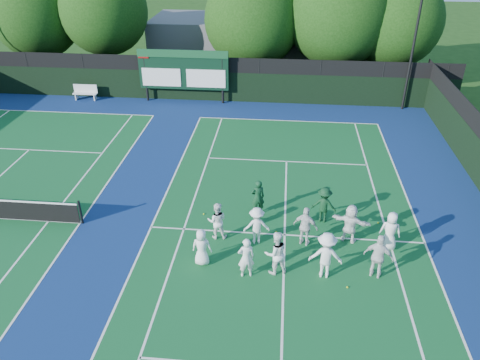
{
  "coord_description": "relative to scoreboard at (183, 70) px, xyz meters",
  "views": [
    {
      "loc": [
        -0.3,
        -14.28,
        11.28
      ],
      "look_at": [
        -2.0,
        3.0,
        1.3
      ],
      "focal_mm": 35.0,
      "sensor_mm": 36.0,
      "label": 1
    }
  ],
  "objects": [
    {
      "name": "tree_c",
      "position": [
        4.45,
        3.99,
        2.41
      ],
      "size": [
        6.79,
        6.79,
        8.17
      ],
      "color": "black",
      "rests_on": "ground"
    },
    {
      "name": "player_front_3",
      "position": [
        8.44,
        -16.85,
        -1.29
      ],
      "size": [
        1.21,
        0.74,
        1.81
      ],
      "primitive_type": "imported",
      "rotation": [
        0.0,
        0.0,
        3.08
      ],
      "color": "white",
      "rests_on": "ground"
    },
    {
      "name": "back_fence",
      "position": [
        1.01,
        0.41,
        -0.83
      ],
      "size": [
        34.0,
        0.08,
        3.0
      ],
      "color": "black",
      "rests_on": "ground"
    },
    {
      "name": "tennis_ball_1",
      "position": [
        8.98,
        -14.73,
        -2.16
      ],
      "size": [
        0.07,
        0.07,
        0.07
      ],
      "primitive_type": "sphere",
      "color": "#C1CE18",
      "rests_on": "ground"
    },
    {
      "name": "player_back_0",
      "position": [
        4.34,
        -14.97,
        -1.4
      ],
      "size": [
        0.81,
        0.66,
        1.57
      ],
      "primitive_type": "imported",
      "rotation": [
        0.0,
        0.0,
        3.23
      ],
      "color": "white",
      "rests_on": "ground"
    },
    {
      "name": "tree_d",
      "position": [
        10.37,
        3.99,
        2.95
      ],
      "size": [
        7.35,
        7.35,
        9.01
      ],
      "color": "black",
      "rests_on": "ground"
    },
    {
      "name": "player_front_4",
      "position": [
        10.26,
        -16.71,
        -1.31
      ],
      "size": [
        1.11,
        0.77,
        1.76
      ],
      "primitive_type": "imported",
      "rotation": [
        0.0,
        0.0,
        2.78
      ],
      "color": "silver",
      "rests_on": "ground"
    },
    {
      "name": "player_back_1",
      "position": [
        5.91,
        -15.14,
        -1.41
      ],
      "size": [
        1.09,
        0.74,
        1.57
      ],
      "primitive_type": "imported",
      "rotation": [
        0.0,
        0.0,
        3.3
      ],
      "color": "white",
      "rests_on": "ground"
    },
    {
      "name": "court_apron",
      "position": [
        1.01,
        -14.59,
        -2.19
      ],
      "size": [
        34.0,
        32.0,
        0.01
      ],
      "primitive_type": "cube",
      "color": "navy",
      "rests_on": "ground"
    },
    {
      "name": "tennis_ball_0",
      "position": [
        5.52,
        -15.52,
        -2.16
      ],
      "size": [
        0.07,
        0.07,
        0.07
      ],
      "primitive_type": "sphere",
      "color": "#C1CE18",
      "rests_on": "ground"
    },
    {
      "name": "player_front_1",
      "position": [
        5.67,
        -17.13,
        -1.38
      ],
      "size": [
        0.66,
        0.51,
        1.62
      ],
      "primitive_type": "imported",
      "rotation": [
        0.0,
        0.0,
        3.37
      ],
      "color": "white",
      "rests_on": "ground"
    },
    {
      "name": "tree_a",
      "position": [
        -11.39,
        3.99,
        2.45
      ],
      "size": [
        6.29,
        6.29,
        7.95
      ],
      "color": "black",
      "rests_on": "ground"
    },
    {
      "name": "tennis_ball_4",
      "position": [
        6.67,
        -14.45,
        -2.16
      ],
      "size": [
        0.07,
        0.07,
        0.07
      ],
      "primitive_type": "sphere",
      "color": "#C1CE18",
      "rests_on": "ground"
    },
    {
      "name": "coach_right",
      "position": [
        8.57,
        -13.42,
        -1.4
      ],
      "size": [
        1.12,
        0.76,
        1.59
      ],
      "primitive_type": "imported",
      "rotation": [
        0.0,
        0.0,
        2.96
      ],
      "color": "#0E341A",
      "rests_on": "ground"
    },
    {
      "name": "player_back_4",
      "position": [
        10.97,
        -15.0,
        -1.39
      ],
      "size": [
        0.87,
        0.66,
        1.59
      ],
      "primitive_type": "imported",
      "rotation": [
        0.0,
        0.0,
        2.93
      ],
      "color": "white",
      "rests_on": "ground"
    },
    {
      "name": "player_front_0",
      "position": [
        4.01,
        -16.61,
        -1.45
      ],
      "size": [
        0.73,
        0.49,
        1.48
      ],
      "primitive_type": "imported",
      "rotation": [
        0.0,
        0.0,
        3.11
      ],
      "color": "white",
      "rests_on": "ground"
    },
    {
      "name": "tennis_ball_5",
      "position": [
        10.88,
        -13.4,
        -2.16
      ],
      "size": [
        0.07,
        0.07,
        0.07
      ],
      "primitive_type": "sphere",
      "color": "#C1CE18",
      "rests_on": "ground"
    },
    {
      "name": "tree_e",
      "position": [
        14.23,
        3.99,
        2.47
      ],
      "size": [
        6.23,
        6.23,
        7.94
      ],
      "color": "black",
      "rests_on": "ground"
    },
    {
      "name": "tree_b",
      "position": [
        -6.23,
        3.99,
        2.79
      ],
      "size": [
        6.22,
        6.22,
        8.26
      ],
      "color": "black",
      "rests_on": "ground"
    },
    {
      "name": "coach_left",
      "position": [
        5.82,
        -13.12,
        -1.38
      ],
      "size": [
        0.68,
        0.56,
        1.61
      ],
      "primitive_type": "imported",
      "rotation": [
        0.0,
        0.0,
        3.47
      ],
      "color": "#0F3A1F",
      "rests_on": "ground"
    },
    {
      "name": "player_back_2",
      "position": [
        7.78,
        -15.09,
        -1.36
      ],
      "size": [
        1.06,
        0.73,
        1.67
      ],
      "primitive_type": "imported",
      "rotation": [
        0.0,
        0.0,
        2.78
      ],
      "color": "silver",
      "rests_on": "ground"
    },
    {
      "name": "player_front_2",
      "position": [
        6.7,
        -16.83,
        -1.33
      ],
      "size": [
        1.01,
        0.9,
        1.72
      ],
      "primitive_type": "imported",
      "rotation": [
        0.0,
        0.0,
        3.5
      ],
      "color": "white",
      "rests_on": "ground"
    },
    {
      "name": "tennis_ball_3",
      "position": [
        3.53,
        -13.45,
        -2.16
      ],
      "size": [
        0.07,
        0.07,
        0.07
      ],
      "primitive_type": "sphere",
      "color": "#C1CE18",
      "rests_on": "ground"
    },
    {
      "name": "clubhouse",
      "position": [
        5.01,
        8.41,
        -0.19
      ],
      "size": [
        18.0,
        6.0,
        4.0
      ],
      "primitive_type": "cube",
      "color": "slate",
      "rests_on": "ground"
    },
    {
      "name": "bench",
      "position": [
        -6.88,
        -0.21,
        -1.63
      ],
      "size": [
        1.65,
        0.46,
        1.04
      ],
      "color": "silver",
      "rests_on": "ground"
    },
    {
      "name": "player_back_3",
      "position": [
        9.51,
        -14.7,
        -1.37
      ],
      "size": [
        1.59,
        0.94,
        1.64
      ],
      "primitive_type": "imported",
      "rotation": [
        0.0,
        0.0,
        2.82
      ],
      "color": "white",
      "rests_on": "ground"
    },
    {
      "name": "ground",
      "position": [
        7.01,
        -15.59,
        -2.19
      ],
      "size": [
        120.0,
        120.0,
        0.0
      ],
      "primitive_type": "plane",
      "color": "#193C10",
      "rests_on": "ground"
    },
    {
      "name": "light_pole_right",
      "position": [
        14.51,
        0.11,
        4.11
      ],
      "size": [
        1.2,
        0.3,
        10.12
      ],
      "color": "black",
      "rests_on": "ground"
    },
    {
      "name": "near_court",
      "position": [
        7.01,
        -14.59,
        -2.18
      ],
      "size": [
        11.05,
        23.85,
        0.01
      ],
      "color": "#115325",
      "rests_on": "ground"
    },
    {
      "name": "scoreboard",
      "position": [
        0.0,
        0.0,
        0.0
      ],
      "size": [
        6.0,
        0.21,
        3.55
      ],
      "color": "black",
      "rests_on": "ground"
    },
    {
      "name": "tennis_ball_2",
      "position": [
        9.22,
        -17.43,
        -2.16
      ],
      "size": [
        0.07,
        0.07,
        0.07
      ],
      "primitive_type": "sphere",
      "color": "#C1CE18",
      "rests_on": "ground"
    }
  ]
}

